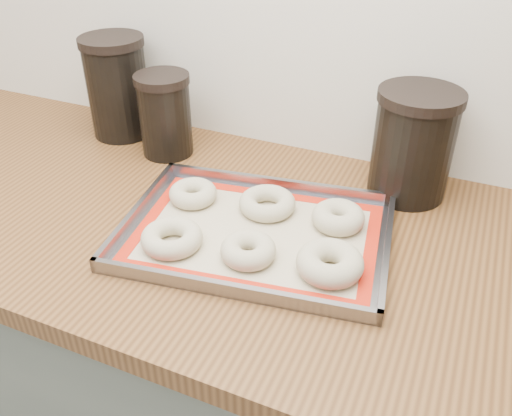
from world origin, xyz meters
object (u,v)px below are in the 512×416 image
at_px(bagel_front_right, 330,263).
at_px(bagel_back_right, 338,217).
at_px(bagel_front_left, 172,238).
at_px(canister_right, 413,144).
at_px(bagel_front_mid, 248,250).
at_px(bagel_back_left, 193,193).
at_px(canister_left, 118,87).
at_px(baking_tray, 256,233).
at_px(canister_mid, 165,115).
at_px(bagel_back_mid, 267,203).

xyz_separation_m(bagel_front_right, bagel_back_right, (-0.02, 0.13, -0.00)).
xyz_separation_m(bagel_front_left, canister_right, (0.33, 0.34, 0.08)).
distance_m(bagel_front_left, bagel_front_right, 0.27).
bearing_deg(canister_right, bagel_front_mid, -121.59).
height_order(bagel_front_mid, bagel_front_right, bagel_front_right).
height_order(bagel_front_left, bagel_back_left, same).
bearing_deg(bagel_front_left, bagel_front_right, 8.40).
relative_size(bagel_front_right, canister_left, 0.47).
relative_size(baking_tray, bagel_front_mid, 5.46).
bearing_deg(bagel_back_left, canister_right, 28.94).
bearing_deg(bagel_front_right, bagel_front_left, -171.60).
bearing_deg(bagel_front_left, bagel_front_mid, 8.79).
distance_m(bagel_front_mid, bagel_back_left, 0.21).
bearing_deg(bagel_back_left, bagel_back_right, 6.22).
relative_size(bagel_back_left, canister_left, 0.40).
distance_m(bagel_front_mid, bagel_front_right, 0.13).
xyz_separation_m(bagel_front_left, bagel_front_right, (0.27, 0.04, 0.00)).
bearing_deg(canister_left, canister_mid, -16.17).
bearing_deg(bagel_front_mid, bagel_front_left, -171.21).
relative_size(bagel_front_left, bagel_front_mid, 1.14).
xyz_separation_m(bagel_front_mid, bagel_back_mid, (-0.03, 0.14, -0.00)).
height_order(bagel_front_mid, bagel_back_mid, bagel_front_mid).
xyz_separation_m(bagel_back_right, canister_left, (-0.58, 0.17, 0.09)).
height_order(bagel_back_left, canister_right, canister_right).
relative_size(bagel_front_mid, bagel_front_right, 0.85).
bearing_deg(bagel_front_mid, bagel_back_right, 53.79).
bearing_deg(canister_right, bagel_front_left, -134.03).
bearing_deg(bagel_front_right, bagel_back_left, 161.76).
bearing_deg(bagel_front_right, bagel_back_right, 100.61).
xyz_separation_m(baking_tray, bagel_front_left, (-0.12, -0.09, 0.01)).
relative_size(bagel_front_left, canister_mid, 0.58).
height_order(baking_tray, bagel_front_mid, bagel_front_mid).
bearing_deg(bagel_front_right, canister_left, 153.31).
height_order(bagel_front_right, canister_right, canister_right).
bearing_deg(bagel_back_right, bagel_front_right, -79.39).
xyz_separation_m(bagel_front_left, bagel_back_right, (0.24, 0.17, 0.00)).
bearing_deg(bagel_back_mid, bagel_back_right, 1.93).
relative_size(bagel_back_right, canister_mid, 0.52).
bearing_deg(bagel_front_mid, canister_left, 145.62).
relative_size(bagel_front_mid, canister_mid, 0.51).
xyz_separation_m(bagel_front_mid, canister_right, (0.20, 0.32, 0.08)).
xyz_separation_m(bagel_front_mid, bagel_back_right, (0.11, 0.15, 0.00)).
distance_m(bagel_front_right, bagel_back_mid, 0.20).
xyz_separation_m(bagel_front_left, canister_left, (-0.34, 0.34, 0.09)).
xyz_separation_m(bagel_front_right, bagel_back_mid, (-0.16, 0.13, -0.00)).
bearing_deg(bagel_front_right, baking_tray, 162.00).
bearing_deg(baking_tray, bagel_back_right, 33.34).
height_order(bagel_back_mid, canister_right, canister_right).
xyz_separation_m(baking_tray, canister_right, (0.21, 0.25, 0.10)).
height_order(baking_tray, bagel_back_right, bagel_back_right).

